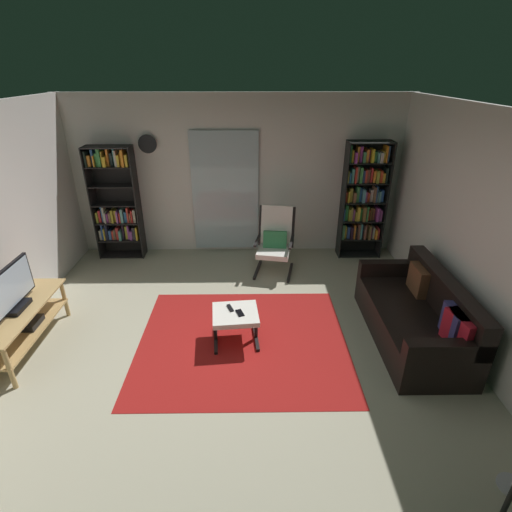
{
  "coord_description": "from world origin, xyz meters",
  "views": [
    {
      "loc": [
        0.24,
        -3.45,
        2.95
      ],
      "look_at": [
        0.29,
        0.88,
        0.83
      ],
      "focal_mm": 27.33,
      "sensor_mm": 36.0,
      "label": 1
    }
  ],
  "objects_px": {
    "leather_sofa": "(417,317)",
    "wall_clock": "(148,144)",
    "lounge_armchair": "(275,239)",
    "cell_phone": "(240,313)",
    "bookshelf_near_sofa": "(363,198)",
    "tv_remote": "(230,308)",
    "bookshelf_near_tv": "(116,202)",
    "television": "(11,291)",
    "ottoman": "(235,317)",
    "tv_stand": "(21,322)"
  },
  "relations": [
    {
      "from": "tv_stand",
      "to": "television",
      "type": "relative_size",
      "value": 1.7
    },
    {
      "from": "television",
      "to": "tv_stand",
      "type": "bearing_deg",
      "value": 100.67
    },
    {
      "from": "bookshelf_near_tv",
      "to": "leather_sofa",
      "type": "distance_m",
      "value": 4.82
    },
    {
      "from": "television",
      "to": "cell_phone",
      "type": "height_order",
      "value": "television"
    },
    {
      "from": "leather_sofa",
      "to": "wall_clock",
      "type": "height_order",
      "value": "wall_clock"
    },
    {
      "from": "tv_stand",
      "to": "bookshelf_near_tv",
      "type": "relative_size",
      "value": 0.75
    },
    {
      "from": "bookshelf_near_tv",
      "to": "lounge_armchair",
      "type": "xyz_separation_m",
      "value": [
        2.58,
        -0.58,
        -0.41
      ]
    },
    {
      "from": "bookshelf_near_sofa",
      "to": "tv_remote",
      "type": "height_order",
      "value": "bookshelf_near_sofa"
    },
    {
      "from": "tv_remote",
      "to": "lounge_armchair",
      "type": "bearing_deg",
      "value": 48.37
    },
    {
      "from": "tv_remote",
      "to": "wall_clock",
      "type": "bearing_deg",
      "value": 97.17
    },
    {
      "from": "television",
      "to": "cell_phone",
      "type": "relative_size",
      "value": 5.81
    },
    {
      "from": "tv_stand",
      "to": "wall_clock",
      "type": "distance_m",
      "value": 3.17
    },
    {
      "from": "tv_stand",
      "to": "bookshelf_near_sofa",
      "type": "height_order",
      "value": "bookshelf_near_sofa"
    },
    {
      "from": "ottoman",
      "to": "leather_sofa",
      "type": "bearing_deg",
      "value": 0.26
    },
    {
      "from": "leather_sofa",
      "to": "cell_phone",
      "type": "distance_m",
      "value": 2.08
    },
    {
      "from": "ottoman",
      "to": "lounge_armchair",
      "type": "bearing_deg",
      "value": 72.74
    },
    {
      "from": "ottoman",
      "to": "wall_clock",
      "type": "xyz_separation_m",
      "value": [
        -1.43,
        2.54,
        1.52
      ]
    },
    {
      "from": "television",
      "to": "ottoman",
      "type": "xyz_separation_m",
      "value": [
        2.41,
        0.09,
        -0.43
      ]
    },
    {
      "from": "tv_stand",
      "to": "tv_remote",
      "type": "relative_size",
      "value": 9.59
    },
    {
      "from": "bookshelf_near_tv",
      "to": "bookshelf_near_sofa",
      "type": "distance_m",
      "value": 4.04
    },
    {
      "from": "television",
      "to": "cell_phone",
      "type": "bearing_deg",
      "value": 1.53
    },
    {
      "from": "cell_phone",
      "to": "wall_clock",
      "type": "bearing_deg",
      "value": 99.7
    },
    {
      "from": "bookshelf_near_sofa",
      "to": "wall_clock",
      "type": "height_order",
      "value": "wall_clock"
    },
    {
      "from": "bookshelf_near_tv",
      "to": "leather_sofa",
      "type": "xyz_separation_m",
      "value": [
        4.15,
        -2.38,
        -0.64
      ]
    },
    {
      "from": "bookshelf_near_sofa",
      "to": "leather_sofa",
      "type": "bearing_deg",
      "value": -87.4
    },
    {
      "from": "bookshelf_near_sofa",
      "to": "leather_sofa",
      "type": "height_order",
      "value": "bookshelf_near_sofa"
    },
    {
      "from": "television",
      "to": "tv_remote",
      "type": "relative_size",
      "value": 5.65
    },
    {
      "from": "television",
      "to": "bookshelf_near_tv",
      "type": "bearing_deg",
      "value": 80.99
    },
    {
      "from": "leather_sofa",
      "to": "wall_clock",
      "type": "xyz_separation_m",
      "value": [
        -3.56,
        2.53,
        1.55
      ]
    },
    {
      "from": "leather_sofa",
      "to": "bookshelf_near_tv",
      "type": "bearing_deg",
      "value": 150.18
    },
    {
      "from": "leather_sofa",
      "to": "wall_clock",
      "type": "distance_m",
      "value": 4.63
    },
    {
      "from": "tv_remote",
      "to": "cell_phone",
      "type": "xyz_separation_m",
      "value": [
        0.12,
        -0.1,
        -0.0
      ]
    },
    {
      "from": "television",
      "to": "ottoman",
      "type": "relative_size",
      "value": 1.45
    },
    {
      "from": "bookshelf_near_sofa",
      "to": "leather_sofa",
      "type": "relative_size",
      "value": 1.05
    },
    {
      "from": "ottoman",
      "to": "wall_clock",
      "type": "relative_size",
      "value": 1.94
    },
    {
      "from": "bookshelf_near_sofa",
      "to": "lounge_armchair",
      "type": "xyz_separation_m",
      "value": [
        -1.46,
        -0.54,
        -0.48
      ]
    },
    {
      "from": "bookshelf_near_sofa",
      "to": "ottoman",
      "type": "height_order",
      "value": "bookshelf_near_sofa"
    },
    {
      "from": "bookshelf_near_tv",
      "to": "cell_phone",
      "type": "xyz_separation_m",
      "value": [
        2.07,
        -2.41,
        -0.54
      ]
    },
    {
      "from": "bookshelf_near_tv",
      "to": "cell_phone",
      "type": "bearing_deg",
      "value": -49.29
    },
    {
      "from": "leather_sofa",
      "to": "tv_remote",
      "type": "distance_m",
      "value": 2.19
    },
    {
      "from": "bookshelf_near_sofa",
      "to": "tv_remote",
      "type": "relative_size",
      "value": 13.33
    },
    {
      "from": "bookshelf_near_sofa",
      "to": "ottoman",
      "type": "relative_size",
      "value": 3.42
    },
    {
      "from": "leather_sofa",
      "to": "ottoman",
      "type": "height_order",
      "value": "leather_sofa"
    },
    {
      "from": "tv_stand",
      "to": "lounge_armchair",
      "type": "height_order",
      "value": "lounge_armchair"
    },
    {
      "from": "bookshelf_near_tv",
      "to": "ottoman",
      "type": "xyz_separation_m",
      "value": [
        2.02,
        -2.39,
        -0.61
      ]
    },
    {
      "from": "bookshelf_near_tv",
      "to": "leather_sofa",
      "type": "relative_size",
      "value": 1.01
    },
    {
      "from": "lounge_armchair",
      "to": "cell_phone",
      "type": "relative_size",
      "value": 7.3
    },
    {
      "from": "lounge_armchair",
      "to": "tv_remote",
      "type": "distance_m",
      "value": 1.85
    },
    {
      "from": "bookshelf_near_sofa",
      "to": "bookshelf_near_tv",
      "type": "bearing_deg",
      "value": 179.52
    },
    {
      "from": "ottoman",
      "to": "bookshelf_near_sofa",
      "type": "bearing_deg",
      "value": 49.33
    }
  ]
}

